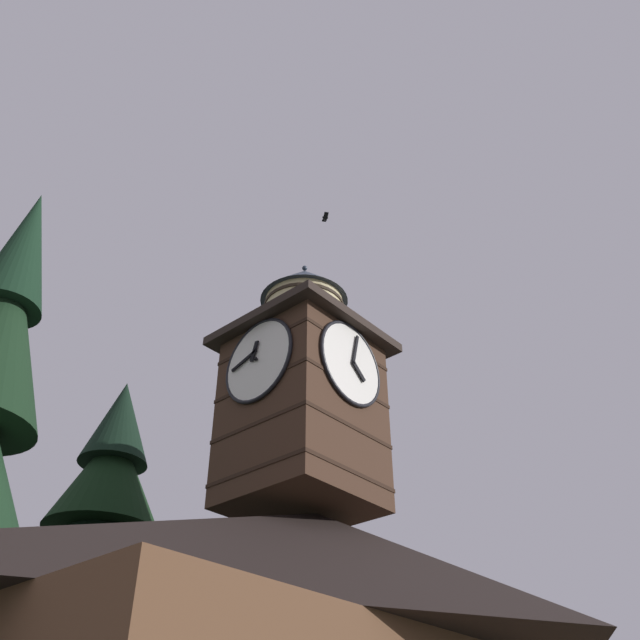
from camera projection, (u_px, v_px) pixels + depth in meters
clock_tower at (303, 390)px, 18.76m from camera, size 3.99×3.99×7.70m
pine_tree_behind at (85, 614)px, 19.21m from camera, size 7.16×7.16×12.99m
moon at (97, 615)px, 47.89m from camera, size 2.31×2.31×2.31m
flying_bird_high at (325, 218)px, 24.90m from camera, size 0.41×0.48×0.12m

